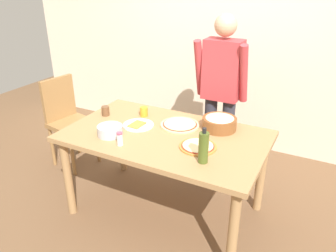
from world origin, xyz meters
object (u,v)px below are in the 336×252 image
object	(u,v)px
pizza_cooked_on_tray	(198,146)
salt_shaker	(120,139)
cup_small_brown	(105,111)
dining_table	(165,144)
mixing_bowl_steel	(110,131)
person_cook	(221,89)
pizza_raw_on_board	(180,125)
popcorn_bowl	(219,122)
chair_wooden_left	(67,117)
cup_orange	(144,112)
plate_with_slice	(138,125)
olive_oil_bottle	(204,147)

from	to	relation	value
pizza_cooked_on_tray	salt_shaker	world-z (taller)	salt_shaker
pizza_cooked_on_tray	cup_small_brown	size ratio (longest dim) A/B	3.27
dining_table	mixing_bowl_steel	xyz separation A→B (m)	(-0.38, -0.22, 0.13)
dining_table	pizza_cooked_on_tray	size ratio (longest dim) A/B	5.76
person_cook	pizza_raw_on_board	xyz separation A→B (m)	(-0.16, -0.56, -0.17)
pizza_cooked_on_tray	salt_shaker	size ratio (longest dim) A/B	2.62
popcorn_bowl	mixing_bowl_steel	xyz separation A→B (m)	(-0.73, -0.50, -0.02)
person_cook	pizza_cooked_on_tray	distance (m)	0.87
chair_wooden_left	mixing_bowl_steel	xyz separation A→B (m)	(0.94, -0.49, 0.26)
cup_orange	salt_shaker	size ratio (longest dim) A/B	0.80
dining_table	cup_small_brown	size ratio (longest dim) A/B	18.82
dining_table	cup_small_brown	distance (m)	0.67
dining_table	mixing_bowl_steel	world-z (taller)	mixing_bowl_steel
chair_wooden_left	cup_orange	xyz separation A→B (m)	(0.98, -0.04, 0.26)
pizza_cooked_on_tray	cup_small_brown	world-z (taller)	cup_small_brown
pizza_cooked_on_tray	plate_with_slice	size ratio (longest dim) A/B	1.07
dining_table	popcorn_bowl	world-z (taller)	popcorn_bowl
pizza_raw_on_board	cup_orange	bearing A→B (deg)	174.29
chair_wooden_left	cup_small_brown	distance (m)	0.74
dining_table	person_cook	distance (m)	0.83
plate_with_slice	popcorn_bowl	xyz separation A→B (m)	(0.63, 0.26, 0.05)
pizza_raw_on_board	cup_small_brown	distance (m)	0.70
olive_oil_bottle	cup_orange	xyz separation A→B (m)	(-0.77, 0.50, -0.07)
cup_orange	salt_shaker	world-z (taller)	salt_shaker
dining_table	mixing_bowl_steel	bearing A→B (deg)	-150.13
pizza_cooked_on_tray	plate_with_slice	xyz separation A→B (m)	(-0.59, 0.12, -0.00)
person_cook	plate_with_slice	world-z (taller)	person_cook
pizza_raw_on_board	cup_small_brown	bearing A→B (deg)	-171.07
person_cook	pizza_raw_on_board	size ratio (longest dim) A/B	4.94
plate_with_slice	olive_oil_bottle	size ratio (longest dim) A/B	1.02
chair_wooden_left	cup_orange	size ratio (longest dim) A/B	11.18
chair_wooden_left	olive_oil_bottle	xyz separation A→B (m)	(1.75, -0.53, 0.33)
dining_table	salt_shaker	world-z (taller)	salt_shaker
person_cook	salt_shaker	size ratio (longest dim) A/B	15.28
chair_wooden_left	popcorn_bowl	size ratio (longest dim) A/B	3.39
plate_with_slice	pizza_raw_on_board	bearing A→B (deg)	28.09
popcorn_bowl	cup_orange	xyz separation A→B (m)	(-0.69, -0.05, -0.02)
dining_table	cup_orange	world-z (taller)	cup_orange
chair_wooden_left	salt_shaker	world-z (taller)	chair_wooden_left
chair_wooden_left	popcorn_bowl	xyz separation A→B (m)	(1.67, 0.02, 0.28)
chair_wooden_left	olive_oil_bottle	bearing A→B (deg)	-16.88
cup_orange	pizza_cooked_on_tray	bearing A→B (deg)	-25.99
plate_with_slice	cup_small_brown	bearing A→B (deg)	171.40
salt_shaker	pizza_raw_on_board	bearing A→B (deg)	64.50
popcorn_bowl	plate_with_slice	bearing A→B (deg)	-157.83
cup_orange	olive_oil_bottle	bearing A→B (deg)	-32.80
olive_oil_bottle	popcorn_bowl	bearing A→B (deg)	98.08
pizza_raw_on_board	olive_oil_bottle	xyz separation A→B (m)	(0.39, -0.46, 0.10)
chair_wooden_left	mixing_bowl_steel	bearing A→B (deg)	-27.40
person_cook	pizza_raw_on_board	world-z (taller)	person_cook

